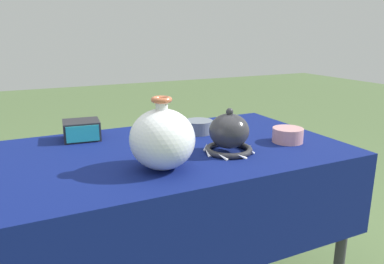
{
  "coord_description": "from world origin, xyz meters",
  "views": [
    {
      "loc": [
        -0.55,
        -1.3,
        1.16
      ],
      "look_at": [
        0.02,
        -0.12,
        0.81
      ],
      "focal_mm": 35.0,
      "sensor_mm": 36.0,
      "label": 1
    }
  ],
  "objects": [
    {
      "name": "vase_tall_bulbous",
      "position": [
        -0.12,
        -0.2,
        0.82
      ],
      "size": [
        0.22,
        0.22,
        0.24
      ],
      "color": "white",
      "rests_on": "display_table"
    },
    {
      "name": "mosaic_tile_box",
      "position": [
        -0.31,
        0.27,
        0.76
      ],
      "size": [
        0.16,
        0.15,
        0.08
      ],
      "rotation": [
        0.0,
        0.0,
        -0.1
      ],
      "color": "#232328",
      "rests_on": "display_table"
    },
    {
      "name": "pot_squat_slate",
      "position": [
        0.19,
        0.15,
        0.75
      ],
      "size": [
        0.13,
        0.13,
        0.06
      ],
      "primitive_type": "cylinder",
      "color": "slate",
      "rests_on": "display_table"
    },
    {
      "name": "vase_dome_bell",
      "position": [
        0.16,
        -0.15,
        0.79
      ],
      "size": [
        0.19,
        0.19,
        0.18
      ],
      "color": "#2D2D33",
      "rests_on": "display_table"
    },
    {
      "name": "display_table",
      "position": [
        0.0,
        -0.02,
        0.65
      ],
      "size": [
        1.32,
        0.8,
        0.72
      ],
      "color": "#38383D",
      "rests_on": "ground_plane"
    },
    {
      "name": "pot_squat_rose",
      "position": [
        0.45,
        -0.13,
        0.75
      ],
      "size": [
        0.13,
        0.13,
        0.06
      ],
      "primitive_type": "cylinder",
      "color": "#D19399",
      "rests_on": "display_table"
    }
  ]
}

